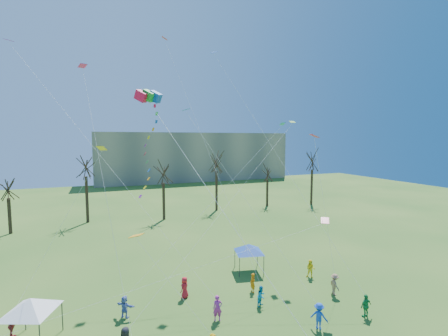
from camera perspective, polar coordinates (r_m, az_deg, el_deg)
name	(u,v)px	position (r m, az deg, el deg)	size (l,w,h in m)	color
distant_building	(194,156)	(100.88, -5.54, 2.13)	(60.00, 14.00, 15.00)	gray
bare_tree_row	(170,173)	(52.89, -9.78, -0.88)	(69.68, 8.77, 11.31)	black
big_box_kite	(153,152)	(22.97, -12.93, 2.88)	(4.13, 7.18, 19.31)	#F2113C
canopy_tent_white	(31,305)	(24.79, -31.86, -20.51)	(3.62, 3.62, 2.94)	#3F3F44
canopy_tent_blue	(249,248)	(31.64, 4.58, -14.41)	(3.54, 3.54, 2.72)	#3F3F44
festival_crowd	(201,315)	(23.84, -4.15, -25.18)	(25.08, 9.79, 1.84)	red
small_kites_aloft	(189,133)	(26.27, -6.49, 6.45)	(27.20, 18.88, 33.93)	#ECA20C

